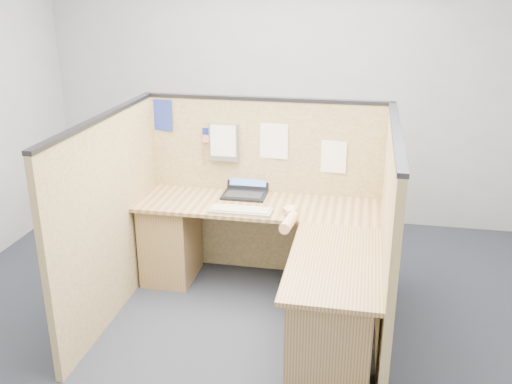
% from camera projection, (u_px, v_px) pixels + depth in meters
% --- Properties ---
extents(floor, '(5.00, 5.00, 0.00)m').
position_uv_depth(floor, '(240.00, 329.00, 4.19)').
color(floor, black).
rests_on(floor, ground).
extents(wall_back, '(5.00, 0.00, 5.00)m').
position_uv_depth(wall_back, '(287.00, 87.00, 5.78)').
color(wall_back, '#95989A').
rests_on(wall_back, floor).
extents(wall_front, '(5.00, 0.00, 5.00)m').
position_uv_depth(wall_front, '(64.00, 351.00, 1.63)').
color(wall_front, '#95989A').
rests_on(wall_front, floor).
extents(cubicle_partitions, '(2.06, 1.83, 1.53)m').
position_uv_depth(cubicle_partitions, '(251.00, 211.00, 4.31)').
color(cubicle_partitions, olive).
rests_on(cubicle_partitions, floor).
extents(l_desk, '(1.95, 1.75, 0.73)m').
position_uv_depth(l_desk, '(272.00, 266.00, 4.28)').
color(l_desk, brown).
rests_on(l_desk, floor).
extents(laptop, '(0.36, 0.34, 0.26)m').
position_uv_depth(laptop, '(246.00, 186.00, 4.77)').
color(laptop, black).
rests_on(laptop, l_desk).
extents(keyboard, '(0.49, 0.17, 0.03)m').
position_uv_depth(keyboard, '(241.00, 211.00, 4.38)').
color(keyboard, gray).
rests_on(keyboard, l_desk).
extents(mouse, '(0.13, 0.09, 0.05)m').
position_uv_depth(mouse, '(291.00, 212.00, 4.33)').
color(mouse, '#BBBBC0').
rests_on(mouse, l_desk).
extents(hand_forearm, '(0.12, 0.43, 0.09)m').
position_uv_depth(hand_forearm, '(290.00, 218.00, 4.18)').
color(hand_forearm, tan).
rests_on(hand_forearm, l_desk).
extents(blue_poster, '(0.20, 0.03, 0.26)m').
position_uv_depth(blue_poster, '(161.00, 115.00, 4.77)').
color(blue_poster, navy).
rests_on(blue_poster, cubicle_partitions).
extents(american_flag, '(0.19, 0.01, 0.33)m').
position_uv_depth(american_flag, '(211.00, 137.00, 4.74)').
color(american_flag, olive).
rests_on(american_flag, cubicle_partitions).
extents(file_holder, '(0.24, 0.05, 0.31)m').
position_uv_depth(file_holder, '(224.00, 142.00, 4.72)').
color(file_holder, slate).
rests_on(file_holder, cubicle_partitions).
extents(paper_left, '(0.23, 0.02, 0.29)m').
position_uv_depth(paper_left, '(274.00, 141.00, 4.66)').
color(paper_left, white).
rests_on(paper_left, cubicle_partitions).
extents(paper_right, '(0.21, 0.02, 0.27)m').
position_uv_depth(paper_right, '(333.00, 157.00, 4.61)').
color(paper_right, white).
rests_on(paper_right, cubicle_partitions).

